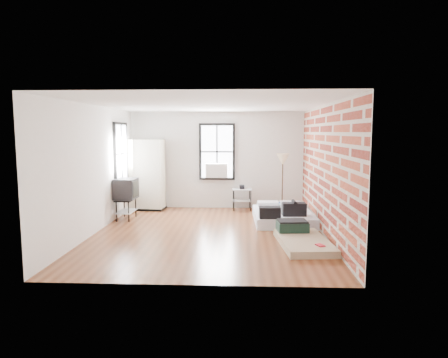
{
  "coord_description": "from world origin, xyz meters",
  "views": [
    {
      "loc": [
        0.74,
        -8.56,
        2.22
      ],
      "look_at": [
        0.33,
        0.3,
        1.17
      ],
      "focal_mm": 32.0,
      "sensor_mm": 36.0,
      "label": 1
    }
  ],
  "objects_px": {
    "mattress_bare": "(301,238)",
    "floor_lamp": "(283,162)",
    "side_table": "(242,193)",
    "wardrobe": "(147,175)",
    "mattress_main": "(283,215)",
    "tv_stand": "(126,190)"
  },
  "relations": [
    {
      "from": "mattress_bare",
      "to": "tv_stand",
      "type": "bearing_deg",
      "value": 148.06
    },
    {
      "from": "wardrobe",
      "to": "tv_stand",
      "type": "relative_size",
      "value": 1.92
    },
    {
      "from": "side_table",
      "to": "floor_lamp",
      "type": "bearing_deg",
      "value": -3.51
    },
    {
      "from": "mattress_bare",
      "to": "floor_lamp",
      "type": "height_order",
      "value": "floor_lamp"
    },
    {
      "from": "mattress_main",
      "to": "mattress_bare",
      "type": "height_order",
      "value": "mattress_main"
    },
    {
      "from": "mattress_main",
      "to": "floor_lamp",
      "type": "distance_m",
      "value": 1.88
    },
    {
      "from": "side_table",
      "to": "mattress_main",
      "type": "bearing_deg",
      "value": -55.84
    },
    {
      "from": "mattress_bare",
      "to": "wardrobe",
      "type": "bearing_deg",
      "value": 133.75
    },
    {
      "from": "mattress_main",
      "to": "mattress_bare",
      "type": "xyz_separation_m",
      "value": [
        0.17,
        -1.94,
        -0.06
      ]
    },
    {
      "from": "wardrobe",
      "to": "floor_lamp",
      "type": "relative_size",
      "value": 1.25
    },
    {
      "from": "mattress_bare",
      "to": "wardrobe",
      "type": "relative_size",
      "value": 0.89
    },
    {
      "from": "side_table",
      "to": "wardrobe",
      "type": "bearing_deg",
      "value": -178.53
    },
    {
      "from": "side_table",
      "to": "tv_stand",
      "type": "xyz_separation_m",
      "value": [
        -2.94,
        -1.39,
        0.27
      ]
    },
    {
      "from": "wardrobe",
      "to": "mattress_main",
      "type": "bearing_deg",
      "value": -15.39
    },
    {
      "from": "side_table",
      "to": "floor_lamp",
      "type": "relative_size",
      "value": 0.44
    },
    {
      "from": "wardrobe",
      "to": "side_table",
      "type": "relative_size",
      "value": 2.82
    },
    {
      "from": "wardrobe",
      "to": "tv_stand",
      "type": "height_order",
      "value": "wardrobe"
    },
    {
      "from": "side_table",
      "to": "tv_stand",
      "type": "height_order",
      "value": "tv_stand"
    },
    {
      "from": "wardrobe",
      "to": "side_table",
      "type": "bearing_deg",
      "value": 7.0
    },
    {
      "from": "mattress_bare",
      "to": "tv_stand",
      "type": "height_order",
      "value": "tv_stand"
    },
    {
      "from": "floor_lamp",
      "to": "mattress_bare",
      "type": "bearing_deg",
      "value": -89.21
    },
    {
      "from": "mattress_main",
      "to": "tv_stand",
      "type": "bearing_deg",
      "value": 176.68
    }
  ]
}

